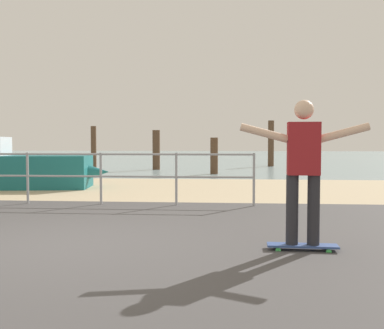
% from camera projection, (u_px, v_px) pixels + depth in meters
% --- Properties ---
extents(ground_plane, '(24.00, 10.00, 0.04)m').
position_uv_depth(ground_plane, '(20.00, 270.00, 4.46)').
color(ground_plane, '#474444').
rests_on(ground_plane, ground).
extents(beach_strip, '(24.00, 6.00, 0.04)m').
position_uv_depth(beach_strip, '(155.00, 188.00, 12.42)').
color(beach_strip, tan).
rests_on(beach_strip, ground).
extents(sea_surface, '(72.00, 50.00, 0.04)m').
position_uv_depth(sea_surface, '(207.00, 157.00, 40.29)').
color(sea_surface, '#849EA3').
rests_on(sea_surface, ground).
extents(railing_fence, '(9.14, 0.05, 1.05)m').
position_uv_depth(railing_fence, '(27.00, 170.00, 9.18)').
color(railing_fence, '#9EA0A5').
rests_on(railing_fence, ground).
extents(sailboat, '(5.05, 1.96, 5.64)m').
position_uv_depth(sailboat, '(13.00, 169.00, 12.29)').
color(sailboat, '#19666B').
rests_on(sailboat, ground).
extents(skateboard, '(0.81, 0.23, 0.08)m').
position_uv_depth(skateboard, '(302.00, 246.00, 5.21)').
color(skateboard, '#334C8C').
rests_on(skateboard, ground).
extents(skateboarder, '(1.45, 0.22, 1.65)m').
position_uv_depth(skateboarder, '(303.00, 163.00, 5.16)').
color(skateboarder, '#26262B').
rests_on(skateboarder, skateboard).
extents(groyne_post_0, '(0.24, 0.24, 1.98)m').
position_uv_depth(groyne_post_0, '(94.00, 148.00, 20.21)').
color(groyne_post_0, '#513826').
rests_on(groyne_post_0, ground).
extents(groyne_post_1, '(0.34, 0.34, 1.81)m').
position_uv_depth(groyne_post_1, '(156.00, 150.00, 20.59)').
color(groyne_post_1, '#513826').
rests_on(groyne_post_1, ground).
extents(groyne_post_2, '(0.30, 0.30, 1.44)m').
position_uv_depth(groyne_post_2, '(214.00, 156.00, 17.76)').
color(groyne_post_2, '#513826').
rests_on(groyne_post_2, ground).
extents(groyne_post_3, '(0.31, 0.31, 2.38)m').
position_uv_depth(groyne_post_3, '(271.00, 144.00, 23.45)').
color(groyne_post_3, '#513826').
rests_on(groyne_post_3, ground).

